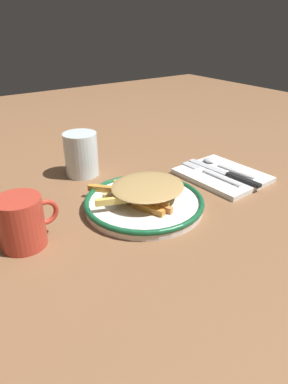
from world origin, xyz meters
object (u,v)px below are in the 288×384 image
(fries_heap, at_px, (144,189))
(fork, at_px, (210,173))
(spoon, at_px, (219,165))
(water_glass, at_px, (81,154))
(plate, at_px, (144,203))
(napkin, at_px, (222,175))
(coffee_mug, at_px, (22,222))
(knife, at_px, (229,174))

(fries_heap, relative_size, fork, 1.14)
(spoon, relative_size, water_glass, 1.45)
(fork, relative_size, spoon, 1.16)
(fork, relative_size, water_glass, 1.67)
(plate, relative_size, spoon, 1.61)
(napkin, xyz_separation_m, spoon, (0.02, 0.03, 0.01))
(plate, distance_m, coffee_mug, 0.24)
(spoon, height_order, coffee_mug, coffee_mug)
(spoon, bearing_deg, plate, -170.42)
(fries_heap, distance_m, knife, 0.24)
(fork, height_order, knife, knife)
(plate, bearing_deg, knife, -2.05)
(water_glass, bearing_deg, knife, -40.95)
(napkin, relative_size, spoon, 1.27)
(spoon, bearing_deg, water_glass, 148.36)
(napkin, xyz_separation_m, coffee_mug, (-0.48, 0.01, 0.04))
(knife, bearing_deg, coffee_mug, 177.08)
(fries_heap, bearing_deg, spoon, 8.60)
(fries_heap, height_order, water_glass, water_glass)
(knife, relative_size, water_glass, 2.00)
(napkin, bearing_deg, fries_heap, -178.77)
(fries_heap, xyz_separation_m, water_glass, (-0.03, 0.22, 0.01))
(plate, bearing_deg, coffee_mug, 176.20)
(napkin, relative_size, fork, 1.10)
(fork, bearing_deg, spoon, 22.91)
(fries_heap, distance_m, fork, 0.21)
(fork, height_order, coffee_mug, coffee_mug)
(plate, relative_size, napkin, 1.26)
(plate, height_order, coffee_mug, coffee_mug)
(water_glass, bearing_deg, napkin, -38.73)
(water_glass, xyz_separation_m, coffee_mug, (-0.21, -0.21, -0.01))
(water_glass, bearing_deg, fries_heap, -82.31)
(water_glass, height_order, coffee_mug, water_glass)
(spoon, bearing_deg, napkin, -125.38)
(water_glass, bearing_deg, spoon, -31.64)
(knife, height_order, water_glass, water_glass)
(napkin, distance_m, water_glass, 0.35)
(napkin, height_order, fork, fork)
(napkin, bearing_deg, plate, -177.59)
(fork, relative_size, coffee_mug, 1.66)
(knife, height_order, spoon, spoon)
(plate, xyz_separation_m, knife, (0.24, -0.01, 0.00))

